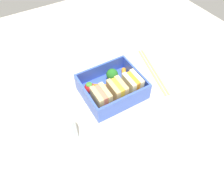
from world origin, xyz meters
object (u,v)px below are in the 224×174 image
carrot_stick_left (102,86)px  sandwich_left (132,84)px  sandwich_center (101,98)px  broccoli_floret (112,75)px  sandwich_center_left (117,91)px  strawberry_far_left (89,87)px  folded_napkin (98,60)px  chopstick_pair (153,70)px  carrot_stick_far_left (124,75)px  drinking_glass (63,130)px

carrot_stick_left → sandwich_left: bearing=141.3°
sandwich_center → broccoli_floret: size_ratio=1.27×
sandwich_left → sandwich_center_left: size_ratio=1.00×
sandwich_center → strawberry_far_left: (0.72, -5.94, -1.13)cm
strawberry_far_left → folded_napkin: strawberry_far_left is taller
chopstick_pair → carrot_stick_far_left: bearing=-9.3°
sandwich_left → sandwich_center_left: (5.09, 0.00, 0.00)cm
sandwich_center → carrot_stick_left: 6.82cm
sandwich_center → folded_napkin: bearing=-114.7°
sandwich_center → broccoli_floret: bearing=-139.0°
carrot_stick_far_left → carrot_stick_left: carrot_stick_far_left is taller
sandwich_center_left → carrot_stick_left: bearing=-71.8°
sandwich_center_left → broccoli_floret: sandwich_center_left is taller
broccoli_floret → carrot_stick_left: broccoli_floret is taller
strawberry_far_left → drinking_glass: 16.16cm
carrot_stick_far_left → broccoli_floret: bearing=-5.2°
sandwich_left → folded_napkin: size_ratio=0.49×
sandwich_left → strawberry_far_left: (10.89, -5.94, -1.13)cm
drinking_glass → folded_napkin: drinking_glass is taller
carrot_stick_far_left → carrot_stick_left: 7.91cm
broccoli_floret → carrot_stick_left: size_ratio=0.84×
sandwich_left → folded_napkin: bearing=-83.8°
carrot_stick_left → carrot_stick_far_left: bearing=-178.1°
folded_napkin → drinking_glass: bearing=46.7°
sandwich_left → sandwich_center: (10.17, 0.00, 0.00)cm
carrot_stick_far_left → broccoli_floret: size_ratio=1.14×
carrot_stick_left → strawberry_far_left: (3.98, -0.41, 1.14)cm
carrot_stick_far_left → broccoli_floret: (4.07, -0.37, 1.93)cm
broccoli_floret → carrot_stick_far_left: bearing=174.8°
sandwich_center_left → carrot_stick_far_left: bearing=-136.4°
sandwich_center_left → drinking_glass: (17.99, 4.50, 0.84)cm
broccoli_floret → drinking_glass: drinking_glass is taller
sandwich_left → folded_napkin: sandwich_left is taller
sandwich_left → carrot_stick_left: sandwich_left is taller
sandwich_left → carrot_stick_left: size_ratio=1.07×
carrot_stick_far_left → folded_napkin: 12.60cm
carrot_stick_far_left → strawberry_far_left: (11.89, -0.15, 0.93)cm
carrot_stick_left → folded_napkin: 13.43cm
carrot_stick_left → folded_napkin: size_ratio=0.46×
broccoli_floret → chopstick_pair: (-14.26, 2.04, -3.52)cm
drinking_glass → folded_napkin: 31.16cm
sandwich_center → carrot_stick_far_left: 12.75cm
sandwich_left → drinking_glass: bearing=11.0°
carrot_stick_far_left → strawberry_far_left: size_ratio=1.41×
strawberry_far_left → chopstick_pair: size_ratio=0.17×
carrot_stick_left → drinking_glass: (16.17, 10.03, 3.11)cm
carrot_stick_far_left → folded_napkin: (2.94, -12.13, -1.74)cm
drinking_glass → sandwich_center_left: bearing=-166.0°
broccoli_floret → drinking_glass: 22.68cm
sandwich_left → strawberry_far_left: 12.46cm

